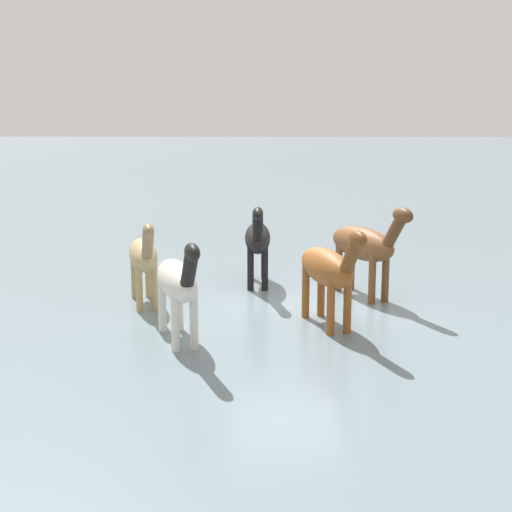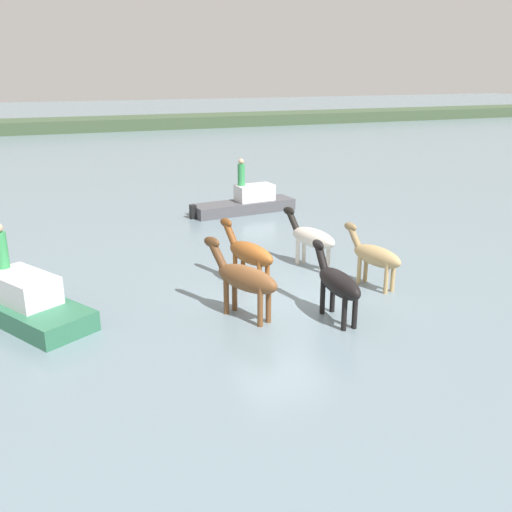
{
  "view_description": "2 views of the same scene",
  "coord_description": "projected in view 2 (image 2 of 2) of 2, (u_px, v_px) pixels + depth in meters",
  "views": [
    {
      "loc": [
        0.59,
        13.25,
        3.58
      ],
      "look_at": [
        0.81,
        0.02,
        0.96
      ],
      "focal_mm": 50.03,
      "sensor_mm": 36.0,
      "label": 1
    },
    {
      "loc": [
        -5.93,
        -13.31,
        6.11
      ],
      "look_at": [
        -0.44,
        0.85,
        1.1
      ],
      "focal_mm": 39.89,
      "sensor_mm": 36.0,
      "label": 2
    }
  ],
  "objects": [
    {
      "name": "ground_plane",
      "position": [
        282.0,
        301.0,
        15.74
      ],
      "size": [
        215.7,
        215.7,
        0.0
      ],
      "primitive_type": "plane",
      "color": "slate"
    },
    {
      "name": "distant_shoreline",
      "position": [
        93.0,
        130.0,
        59.48
      ],
      "size": [
        194.13,
        6.0,
        2.4
      ],
      "primitive_type": "cube",
      "color": "#3B4D34",
      "rests_on": "ground_plane"
    },
    {
      "name": "horse_mid_herd",
      "position": [
        375.0,
        256.0,
        16.48
      ],
      "size": [
        0.96,
        2.22,
        1.73
      ],
      "rotation": [
        0.0,
        0.0,
        1.84
      ],
      "color": "tan",
      "rests_on": "ground_plane"
    },
    {
      "name": "horse_pinto_flank",
      "position": [
        244.0,
        278.0,
        14.39
      ],
      "size": [
        1.5,
        2.38,
        1.94
      ],
      "rotation": [
        0.0,
        0.0,
        2.05
      ],
      "color": "brown",
      "rests_on": "ground_plane"
    },
    {
      "name": "horse_chestnut_trailing",
      "position": [
        249.0,
        253.0,
        16.5
      ],
      "size": [
        1.12,
        2.36,
        1.84
      ],
      "rotation": [
        0.0,
        0.0,
        1.9
      ],
      "color": "brown",
      "rests_on": "ground_plane"
    },
    {
      "name": "boat_motor_center",
      "position": [
        15.0,
        302.0,
        14.81
      ],
      "size": [
        4.04,
        5.39,
        1.36
      ],
      "rotation": [
        0.0,
        0.0,
        5.25
      ],
      "color": "#2D6B4C",
      "rests_on": "ground_plane"
    },
    {
      "name": "horse_dark_mare",
      "position": [
        338.0,
        283.0,
        14.26
      ],
      "size": [
        0.57,
        2.34,
        1.82
      ],
      "rotation": [
        0.0,
        0.0,
        1.59
      ],
      "color": "black",
      "rests_on": "ground_plane"
    },
    {
      "name": "person_helmsman_aft",
      "position": [
        1.0,
        247.0,
        14.54
      ],
      "size": [
        0.32,
        0.32,
        1.19
      ],
      "color": "#338C4C",
      "rests_on": "boat_motor_center"
    },
    {
      "name": "boat_launch_far",
      "position": [
        245.0,
        205.0,
        25.37
      ],
      "size": [
        4.9,
        1.8,
        1.34
      ],
      "rotation": [
        0.0,
        0.0,
        0.11
      ],
      "color": "#4C4C51",
      "rests_on": "ground_plane"
    },
    {
      "name": "person_spotter_bow",
      "position": [
        241.0,
        173.0,
        24.99
      ],
      "size": [
        0.32,
        0.32,
        1.19
      ],
      "color": "#338C4C",
      "rests_on": "boat_launch_far"
    },
    {
      "name": "horse_dun_straggler",
      "position": [
        311.0,
        237.0,
        18.14
      ],
      "size": [
        1.09,
        2.29,
        1.79
      ],
      "rotation": [
        0.0,
        0.0,
        1.9
      ],
      "color": "silver",
      "rests_on": "ground_plane"
    }
  ]
}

